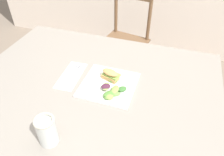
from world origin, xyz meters
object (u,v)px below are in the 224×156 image
object	(u,v)px
dining_table	(93,99)
mason_jar_iced_tea	(47,132)
plate_lunch	(110,85)
fork_on_napkin	(73,73)
chair_wooden_far	(125,42)
sandwich_half_front	(110,75)

from	to	relation	value
dining_table	mason_jar_iced_tea	world-z (taller)	mason_jar_iced_tea
dining_table	plate_lunch	xyz separation A→B (m)	(0.09, 0.02, 0.12)
mason_jar_iced_tea	fork_on_napkin	bearing A→B (deg)	103.95
chair_wooden_far	sandwich_half_front	size ratio (longest dim) A/B	8.64
fork_on_napkin	mason_jar_iced_tea	size ratio (longest dim) A/B	1.42
chair_wooden_far	sandwich_half_front	xyz separation A→B (m)	(0.16, -0.90, 0.33)
chair_wooden_far	sandwich_half_front	world-z (taller)	chair_wooden_far
dining_table	sandwich_half_front	distance (m)	0.18
sandwich_half_front	plate_lunch	bearing A→B (deg)	-76.75
sandwich_half_front	fork_on_napkin	xyz separation A→B (m)	(-0.22, -0.01, -0.03)
plate_lunch	sandwich_half_front	xyz separation A→B (m)	(-0.01, 0.04, 0.03)
sandwich_half_front	fork_on_napkin	distance (m)	0.22
dining_table	fork_on_napkin	size ratio (longest dim) A/B	7.05
sandwich_half_front	mason_jar_iced_tea	size ratio (longest dim) A/B	0.77
mason_jar_iced_tea	plate_lunch	bearing A→B (deg)	72.58
chair_wooden_far	plate_lunch	world-z (taller)	chair_wooden_far
sandwich_half_front	chair_wooden_far	bearing A→B (deg)	100.12
chair_wooden_far	plate_lunch	size ratio (longest dim) A/B	3.18
plate_lunch	fork_on_napkin	size ratio (longest dim) A/B	1.47
plate_lunch	fork_on_napkin	bearing A→B (deg)	172.92
chair_wooden_far	fork_on_napkin	size ratio (longest dim) A/B	4.69
dining_table	sandwich_half_front	world-z (taller)	sandwich_half_front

